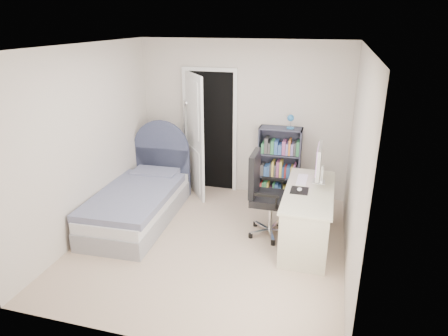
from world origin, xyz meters
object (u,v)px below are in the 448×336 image
(desk, at_px, (308,213))
(office_chair, at_px, (264,191))
(floor_lamp, at_px, (186,153))
(bookcase, at_px, (279,166))
(bed, at_px, (140,200))
(nightstand, at_px, (172,166))

(desk, bearing_deg, office_chair, 175.97)
(floor_lamp, bearing_deg, bookcase, -0.75)
(floor_lamp, bearing_deg, bed, -101.51)
(bed, relative_size, nightstand, 3.49)
(nightstand, height_order, desk, desk)
(desk, height_order, office_chair, desk)
(bookcase, bearing_deg, office_chair, -91.61)
(office_chair, bearing_deg, bookcase, 88.39)
(nightstand, relative_size, desk, 0.39)
(floor_lamp, bearing_deg, nightstand, -164.30)
(floor_lamp, xyz_separation_m, bookcase, (1.60, -0.02, -0.08))
(nightstand, relative_size, bookcase, 0.42)
(floor_lamp, xyz_separation_m, desk, (2.16, -1.28, -0.22))
(desk, bearing_deg, floor_lamp, 149.32)
(bed, xyz_separation_m, desk, (2.42, -0.01, 0.12))
(bed, distance_m, desk, 2.42)
(nightstand, distance_m, desk, 2.70)
(bed, bearing_deg, floor_lamp, 78.49)
(floor_lamp, xyz_separation_m, office_chair, (1.57, -1.24, 0.01))
(floor_lamp, relative_size, office_chair, 1.32)
(bed, height_order, floor_lamp, floor_lamp)
(bookcase, bearing_deg, desk, -66.19)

